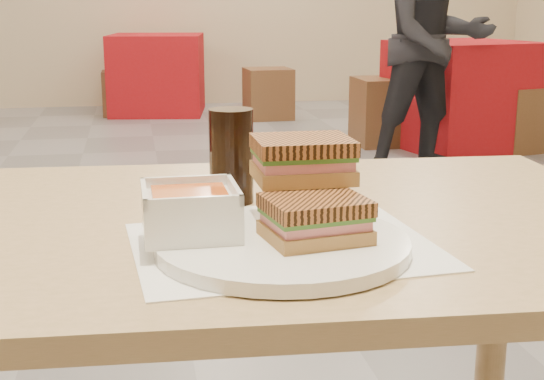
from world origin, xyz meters
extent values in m
cube|color=tan|center=(-0.06, -1.86, 0.73)|extent=(1.24, 0.77, 0.03)
cylinder|color=tan|center=(0.51, -1.59, 0.36)|extent=(0.06, 0.06, 0.72)
cube|color=white|center=(0.02, -2.00, 0.75)|extent=(0.36, 0.29, 0.00)
cylinder|color=white|center=(0.02, -2.02, 0.76)|extent=(0.29, 0.29, 0.02)
cube|color=white|center=(-0.08, -1.98, 0.79)|extent=(0.11, 0.11, 0.05)
cube|color=#CF541A|center=(-0.08, -1.98, 0.81)|extent=(0.09, 0.09, 0.01)
cube|color=white|center=(-0.03, -1.98, 0.82)|extent=(0.01, 0.11, 0.01)
cube|color=white|center=(-0.13, -1.98, 0.82)|extent=(0.01, 0.11, 0.01)
cube|color=white|center=(-0.08, -1.93, 0.82)|extent=(0.11, 0.01, 0.01)
cube|color=white|center=(-0.08, -2.03, 0.82)|extent=(0.11, 0.01, 0.01)
cube|color=#B58544|center=(0.05, -2.03, 0.78)|extent=(0.12, 0.11, 0.02)
cube|color=#DC8383|center=(0.05, -2.03, 0.79)|extent=(0.11, 0.10, 0.01)
cube|color=#386B23|center=(0.05, -2.03, 0.80)|extent=(0.12, 0.10, 0.01)
cube|color=brown|center=(0.05, -2.03, 0.81)|extent=(0.12, 0.11, 0.02)
cube|color=#B58544|center=(0.06, -1.94, 0.83)|extent=(0.12, 0.10, 0.02)
cube|color=#DC8383|center=(0.06, -1.94, 0.84)|extent=(0.11, 0.09, 0.01)
cube|color=#386B23|center=(0.06, -1.94, 0.85)|extent=(0.11, 0.09, 0.01)
cube|color=brown|center=(0.06, -1.94, 0.86)|extent=(0.12, 0.10, 0.02)
cylinder|color=black|center=(-0.01, -1.78, 0.82)|extent=(0.06, 0.06, 0.13)
cube|color=maroon|center=(2.17, 2.24, 0.38)|extent=(1.03, 1.03, 0.76)
cube|color=maroon|center=(0.10, 4.40, 0.37)|extent=(0.94, 0.94, 0.73)
cube|color=brown|center=(1.68, 2.47, 0.24)|extent=(0.44, 0.44, 0.49)
cube|color=brown|center=(2.55, 2.09, 0.23)|extent=(0.48, 0.48, 0.45)
cube|color=brown|center=(-0.23, 4.33, 0.20)|extent=(0.36, 0.36, 0.41)
cube|color=brown|center=(1.06, 3.87, 0.22)|extent=(0.42, 0.42, 0.45)
imported|color=black|center=(1.68, 1.57, 0.80)|extent=(0.87, 0.73, 1.61)
camera|label=1|loc=(-0.14, -2.82, 1.03)|focal=50.02mm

